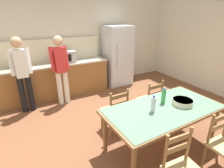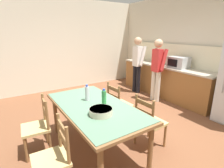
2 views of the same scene
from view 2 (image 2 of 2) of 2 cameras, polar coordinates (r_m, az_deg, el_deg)
ground_plane at (r=3.64m, az=3.03°, el=-14.22°), size 8.32×8.32×0.00m
wall_back at (r=5.17m, az=28.47°, el=10.07°), size 6.52×0.12×2.90m
wall_left at (r=6.09m, az=-15.27°, el=12.13°), size 0.12×5.20×2.90m
kitchen_counter at (r=5.49m, az=16.86°, el=1.12°), size 3.08×0.66×0.93m
counter_splashback at (r=5.58m, az=19.64°, el=9.10°), size 3.04×0.03×0.60m
microwave at (r=5.09m, az=20.89°, el=6.63°), size 0.50×0.39×0.30m
dining_table at (r=2.77m, az=-5.78°, el=-8.38°), size 1.92×1.00×0.78m
bottle_near_centre at (r=2.89m, az=-8.12°, el=-3.01°), size 0.07×0.07×0.27m
bottle_off_centre at (r=2.66m, az=-2.64°, el=-4.56°), size 0.07×0.07×0.27m
serving_bowl at (r=2.41m, az=-3.65°, el=-8.81°), size 0.32×0.32×0.09m
chair_side_far_right at (r=2.99m, az=12.01°, el=-12.11°), size 0.44×0.42×0.91m
chair_side_far_left at (r=3.58m, az=2.19°, el=-6.81°), size 0.44×0.42×0.91m
chair_side_near_left at (r=3.03m, az=-23.02°, el=-12.72°), size 0.45×0.43×0.91m
chair_side_near_right at (r=2.32m, az=-18.55°, el=-22.05°), size 0.43×0.42×0.91m
person_at_sink at (r=5.49m, az=8.28°, el=7.03°), size 0.43×0.30×1.72m
person_at_counter at (r=4.88m, az=14.50°, el=5.33°), size 0.43×0.29×1.69m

